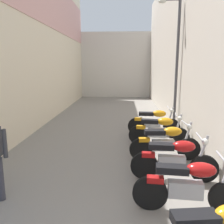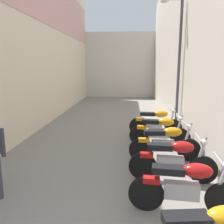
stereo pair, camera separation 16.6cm
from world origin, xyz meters
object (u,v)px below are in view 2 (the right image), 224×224
motorcycle_seventh (156,121)px  street_lamp (177,57)px  motorcycle_sixth (160,130)px  motorcycle_third (185,186)px  motorcycle_fifth (165,142)px  motorcycle_fourth (173,159)px

motorcycle_seventh → street_lamp: 2.39m
motorcycle_sixth → street_lamp: 2.86m
motorcycle_third → motorcycle_sixth: same height
motorcycle_third → motorcycle_sixth: size_ratio=1.01×
motorcycle_fifth → street_lamp: bearing=75.8°
motorcycle_third → motorcycle_fourth: same height
motorcycle_fourth → motorcycle_sixth: size_ratio=1.01×
motorcycle_fifth → street_lamp: size_ratio=0.39×
motorcycle_sixth → motorcycle_seventh: bearing=90.0°
motorcycle_seventh → motorcycle_fourth: bearing=-90.0°
motorcycle_fifth → motorcycle_seventh: bearing=90.0°
motorcycle_fifth → motorcycle_sixth: size_ratio=1.01×
motorcycle_fourth → motorcycle_fifth: bearing=90.0°
motorcycle_fifth → street_lamp: (0.70, 2.76, 2.25)m
motorcycle_fourth → street_lamp: 4.53m
motorcycle_fourth → motorcycle_seventh: (-0.00, 3.44, 0.00)m
motorcycle_fourth → motorcycle_seventh: 3.44m
motorcycle_seventh → street_lamp: bearing=32.0°
motorcycle_third → motorcycle_fifth: same height
motorcycle_fifth → motorcycle_seventh: same height
motorcycle_sixth → motorcycle_seventh: (0.00, 1.18, 0.00)m
street_lamp → motorcycle_third: bearing=-98.0°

